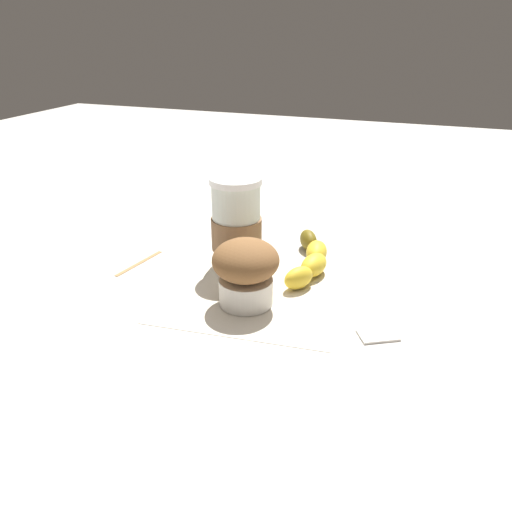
# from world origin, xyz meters

# --- Properties ---
(ground_plane) EXTENTS (3.00, 3.00, 0.00)m
(ground_plane) POSITION_xyz_m (0.00, 0.00, 0.00)
(ground_plane) COLOR beige
(paper_napkin) EXTENTS (0.29, 0.29, 0.00)m
(paper_napkin) POSITION_xyz_m (0.00, 0.00, 0.00)
(paper_napkin) COLOR beige
(paper_napkin) RESTS_ON ground_plane
(coffee_cup) EXTENTS (0.08, 0.08, 0.15)m
(coffee_cup) POSITION_xyz_m (-0.06, 0.06, 0.07)
(coffee_cup) COLOR silver
(coffee_cup) RESTS_ON paper_napkin
(muffin) EXTENTS (0.10, 0.10, 0.10)m
(muffin) POSITION_xyz_m (0.00, -0.04, 0.05)
(muffin) COLOR white
(muffin) RESTS_ON paper_napkin
(banana) EXTENTS (0.08, 0.20, 0.03)m
(banana) POSITION_xyz_m (0.06, 0.10, 0.02)
(banana) COLOR gold
(banana) RESTS_ON paper_napkin
(sugar_packet) EXTENTS (0.06, 0.05, 0.01)m
(sugar_packet) POSITION_xyz_m (0.19, -0.06, 0.00)
(sugar_packet) COLOR white
(sugar_packet) RESTS_ON ground_plane
(wooden_stirrer) EXTENTS (0.03, 0.11, 0.00)m
(wooden_stirrer) POSITION_xyz_m (-0.22, 0.02, 0.00)
(wooden_stirrer) COLOR #9E7547
(wooden_stirrer) RESTS_ON ground_plane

